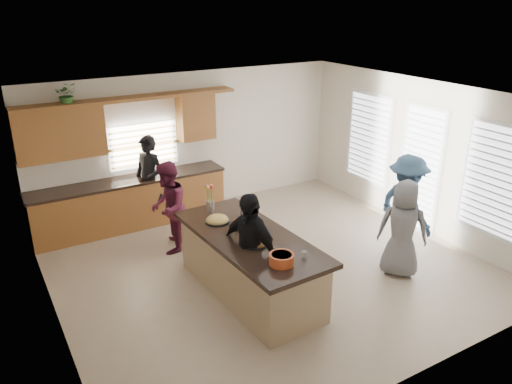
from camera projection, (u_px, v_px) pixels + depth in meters
floor at (269, 267)px, 8.20m from camera, size 6.50×6.50×0.00m
room_shell at (270, 157)px, 7.50m from camera, size 6.52×6.02×2.81m
back_cabinetry at (126, 181)px, 9.36m from camera, size 4.08×0.66×2.46m
right_wall_glazing at (422, 161)px, 9.12m from camera, size 0.06×4.00×2.25m
island at (250, 266)px, 7.34m from camera, size 1.27×2.75×0.95m
platter_front at (255, 242)px, 6.90m from camera, size 0.39×0.39×0.16m
platter_mid at (245, 224)px, 7.44m from camera, size 0.47×0.47×0.19m
platter_back at (217, 220)px, 7.58m from camera, size 0.38×0.38×0.15m
salad_bowl at (282, 259)px, 6.37m from camera, size 0.32×0.32×0.14m
clear_cup at (304, 255)px, 6.50m from camera, size 0.08×0.08×0.11m
plate_stack at (220, 218)px, 7.68m from camera, size 0.19×0.19×0.04m
flower_vase at (210, 198)px, 7.89m from camera, size 0.14×0.14×0.45m
potted_plant at (67, 94)px, 8.42m from camera, size 0.41×0.37×0.41m
woman_left_back at (150, 181)px, 9.46m from camera, size 0.70×0.77×1.76m
woman_left_mid at (168, 207)px, 8.48m from camera, size 0.91×0.98×1.60m
woman_left_front at (249, 251)px, 6.93m from camera, size 0.68×1.08×1.72m
woman_right_back at (406, 206)px, 8.33m from camera, size 0.78×1.21×1.77m
woman_right_front at (403, 229)px, 7.74m from camera, size 0.89×0.91×1.58m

